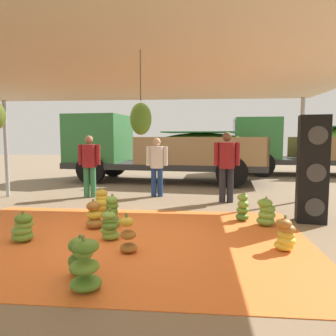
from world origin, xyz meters
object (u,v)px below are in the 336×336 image
object	(u,v)px
banana_bunch_6	(110,226)
banana_bunch_10	(266,213)
cargo_truck_main	(157,148)
banana_bunch_0	(85,268)
banana_bunch_3	(128,236)
banana_bunch_2	(94,216)
worker_2	(227,162)
worker_1	(89,161)
banana_bunch_8	(23,228)
banana_bunch_4	(285,236)
cargo_truck_far	(310,145)
banana_bunch_7	(112,212)
banana_bunch_9	(243,208)
banana_bunch_1	(80,257)
worker_0	(157,162)
speaker_stack	(312,169)
banana_bunch_5	(101,203)

from	to	relation	value
banana_bunch_6	banana_bunch_10	xyz separation A→B (m)	(2.59, 1.05, 0.02)
cargo_truck_main	banana_bunch_0	bearing A→B (deg)	-87.82
banana_bunch_3	banana_bunch_2	bearing A→B (deg)	127.27
banana_bunch_0	worker_2	size ratio (longest dim) A/B	0.34
worker_1	worker_2	xyz separation A→B (m)	(3.57, -0.37, 0.05)
banana_bunch_8	banana_bunch_10	xyz separation A→B (m)	(3.89, 1.25, 0.03)
banana_bunch_4	cargo_truck_far	size ratio (longest dim) A/B	0.08
banana_bunch_7	banana_bunch_9	size ratio (longest dim) A/B	1.05
worker_1	banana_bunch_1	bearing A→B (deg)	-72.34
banana_bunch_7	cargo_truck_main	distance (m)	6.07
cargo_truck_main	worker_0	size ratio (longest dim) A/B	4.53
worker_1	banana_bunch_9	bearing A→B (deg)	-29.64
banana_bunch_9	speaker_stack	size ratio (longest dim) A/B	0.28
cargo_truck_far	banana_bunch_4	bearing A→B (deg)	-110.01
banana_bunch_7	worker_2	size ratio (longest dim) A/B	0.34
banana_bunch_4	cargo_truck_main	bearing A→B (deg)	111.24
banana_bunch_4	speaker_stack	xyz separation A→B (m)	(0.90, 1.64, 0.78)
banana_bunch_8	worker_2	distance (m)	4.79
banana_bunch_3	banana_bunch_10	size ratio (longest dim) A/B	1.04
banana_bunch_2	cargo_truck_main	size ratio (longest dim) A/B	0.07
banana_bunch_0	banana_bunch_6	size ratio (longest dim) A/B	1.18
worker_0	banana_bunch_0	bearing A→B (deg)	-90.64
banana_bunch_5	banana_bunch_6	xyz separation A→B (m)	(0.61, -1.52, -0.04)
worker_2	banana_bunch_6	bearing A→B (deg)	-123.54
banana_bunch_4	banana_bunch_6	bearing A→B (deg)	174.50
banana_bunch_3	worker_0	bearing A→B (deg)	91.84
banana_bunch_10	speaker_stack	xyz separation A→B (m)	(0.89, 0.35, 0.76)
banana_bunch_4	banana_bunch_1	bearing A→B (deg)	-157.62
banana_bunch_6	speaker_stack	size ratio (longest dim) A/B	0.25
cargo_truck_main	speaker_stack	bearing A→B (deg)	-55.89
banana_bunch_5	worker_2	distance (m)	3.19
banana_bunch_10	cargo_truck_far	world-z (taller)	cargo_truck_far
banana_bunch_8	worker_1	distance (m)	3.76
banana_bunch_1	banana_bunch_8	xyz separation A→B (m)	(-1.32, 1.10, -0.01)
banana_bunch_2	cargo_truck_main	distance (m)	6.20
banana_bunch_9	cargo_truck_far	xyz separation A→B (m)	(3.85, 7.95, 1.01)
banana_bunch_5	speaker_stack	distance (m)	4.16
banana_bunch_10	cargo_truck_far	bearing A→B (deg)	67.17
banana_bunch_7	speaker_stack	size ratio (longest dim) A/B	0.30
banana_bunch_0	worker_2	distance (m)	5.17
speaker_stack	banana_bunch_7	bearing A→B (deg)	-169.37
banana_bunch_0	worker_0	distance (m)	5.43
banana_bunch_1	banana_bunch_7	bearing A→B (deg)	94.84
cargo_truck_far	banana_bunch_5	bearing A→B (deg)	-130.61
banana_bunch_7	cargo_truck_far	world-z (taller)	cargo_truck_far
banana_bunch_6	worker_1	world-z (taller)	worker_1
worker_2	speaker_stack	xyz separation A→B (m)	(1.43, -1.72, -0.00)
banana_bunch_6	banana_bunch_10	world-z (taller)	banana_bunch_10
banana_bunch_10	worker_0	xyz separation A→B (m)	(-2.33, 2.68, 0.68)
banana_bunch_3	speaker_stack	xyz separation A→B (m)	(3.08, 1.91, 0.76)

